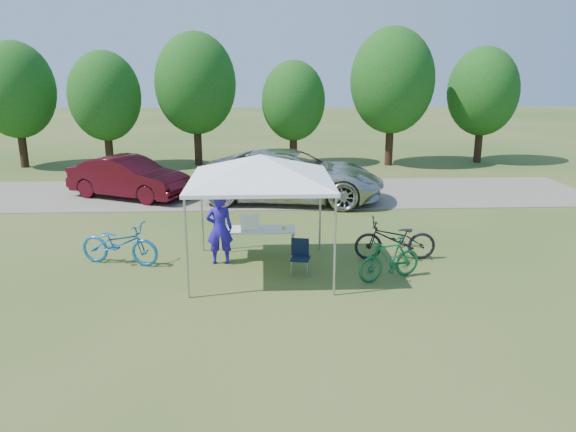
# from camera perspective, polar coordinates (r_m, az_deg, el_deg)

# --- Properties ---
(ground) EXTENTS (100.00, 100.00, 0.00)m
(ground) POSITION_cam_1_polar(r_m,az_deg,el_deg) (13.14, -2.68, -5.57)
(ground) COLOR #2D5119
(ground) RESTS_ON ground
(gravel_strip) EXTENTS (24.00, 5.00, 0.02)m
(gravel_strip) POSITION_cam_1_polar(r_m,az_deg,el_deg) (20.81, -2.68, 2.31)
(gravel_strip) COLOR gray
(gravel_strip) RESTS_ON ground
(canopy) EXTENTS (4.53, 4.53, 3.00)m
(canopy) POSITION_cam_1_polar(r_m,az_deg,el_deg) (12.45, -2.83, 5.92)
(canopy) COLOR #A5A5AA
(canopy) RESTS_ON ground
(treeline) EXTENTS (24.89, 4.28, 6.30)m
(treeline) POSITION_cam_1_polar(r_m,az_deg,el_deg) (26.36, -3.43, 12.77)
(treeline) COLOR #382314
(treeline) RESTS_ON ground
(folding_table) EXTENTS (1.70, 0.71, 0.70)m
(folding_table) POSITION_cam_1_polar(r_m,az_deg,el_deg) (13.95, -2.78, -1.48)
(folding_table) COLOR white
(folding_table) RESTS_ON ground
(folding_chair) EXTENTS (0.49, 0.50, 0.80)m
(folding_chair) POSITION_cam_1_polar(r_m,az_deg,el_deg) (12.84, 1.26, -3.84)
(folding_chair) COLOR black
(folding_chair) RESTS_ON ground
(cooler) EXTENTS (0.48, 0.32, 0.34)m
(cooler) POSITION_cam_1_polar(r_m,az_deg,el_deg) (13.90, -3.89, -0.63)
(cooler) COLOR white
(cooler) RESTS_ON folding_table
(ice_cream_cup) EXTENTS (0.08, 0.08, 0.06)m
(ice_cream_cup) POSITION_cam_1_polar(r_m,az_deg,el_deg) (13.89, -0.46, -1.21)
(ice_cream_cup) COLOR gold
(ice_cream_cup) RESTS_ON folding_table
(cyclist) EXTENTS (0.67, 0.48, 1.73)m
(cyclist) POSITION_cam_1_polar(r_m,az_deg,el_deg) (13.45, -6.97, -1.28)
(cyclist) COLOR #2716B8
(cyclist) RESTS_ON ground
(bike_blue) EXTENTS (2.07, 1.16, 1.03)m
(bike_blue) POSITION_cam_1_polar(r_m,az_deg,el_deg) (13.98, -16.74, -2.69)
(bike_blue) COLOR #156AB8
(bike_blue) RESTS_ON ground
(bike_green) EXTENTS (1.65, 1.04, 0.96)m
(bike_green) POSITION_cam_1_polar(r_m,az_deg,el_deg) (12.67, 10.28, -4.29)
(bike_green) COLOR #166335
(bike_green) RESTS_ON ground
(bike_dark) EXTENTS (2.00, 0.72, 1.04)m
(bike_dark) POSITION_cam_1_polar(r_m,az_deg,el_deg) (13.94, 10.85, -2.32)
(bike_dark) COLOR black
(bike_dark) RESTS_ON ground
(minivan) EXTENTS (6.72, 3.90, 1.76)m
(minivan) POSITION_cam_1_polar(r_m,az_deg,el_deg) (19.53, 0.42, 4.13)
(minivan) COLOR beige
(minivan) RESTS_ON gravel_strip
(sedan) EXTENTS (4.67, 3.32, 1.46)m
(sedan) POSITION_cam_1_polar(r_m,az_deg,el_deg) (20.76, -15.87, 3.80)
(sedan) COLOR #450B15
(sedan) RESTS_ON gravel_strip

